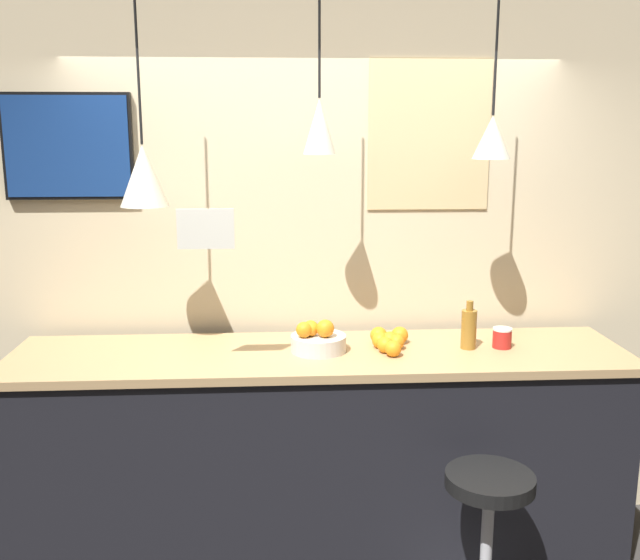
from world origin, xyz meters
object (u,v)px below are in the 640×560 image
object	(u,v)px
bar_stool	(487,528)
mounted_tv	(68,146)
spread_jar	(502,338)
fruit_bowl	(317,340)
juice_bottle	(469,328)

from	to	relation	value
bar_stool	mounted_tv	bearing A→B (deg)	151.79
spread_jar	mounted_tv	xyz separation A→B (m)	(-2.12, 0.40, 0.91)
fruit_bowl	mounted_tv	distance (m)	1.57
spread_jar	juice_bottle	bearing A→B (deg)	180.00
mounted_tv	juice_bottle	bearing A→B (deg)	-11.48
mounted_tv	bar_stool	bearing A→B (deg)	-28.21
spread_jar	mounted_tv	distance (m)	2.34
fruit_bowl	spread_jar	xyz separation A→B (m)	(0.90, 0.01, -0.01)
mounted_tv	fruit_bowl	bearing A→B (deg)	-18.25
fruit_bowl	spread_jar	size ratio (longest dim) A/B	2.69
mounted_tv	spread_jar	bearing A→B (deg)	-10.60
bar_stool	mounted_tv	world-z (taller)	mounted_tv
bar_stool	fruit_bowl	distance (m)	1.12
bar_stool	mounted_tv	xyz separation A→B (m)	(-1.89, 1.01, 1.55)
fruit_bowl	spread_jar	bearing A→B (deg)	0.33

